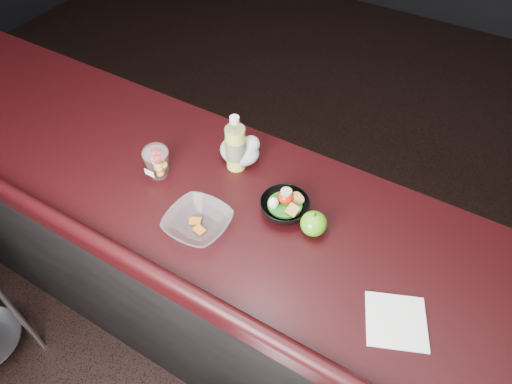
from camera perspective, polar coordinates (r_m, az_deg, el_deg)
counter at (r=1.91m, az=-1.26°, el=-11.72°), size 4.06×0.71×1.02m
lemonade_bottle at (r=1.56m, az=-2.56°, el=5.70°), size 0.07×0.07×0.22m
fruit_cup at (r=1.58m, az=-12.30°, el=3.83°), size 0.09×0.09×0.13m
green_apple at (r=1.41m, az=7.23°, el=-3.94°), size 0.08×0.08×0.09m
plastic_bag at (r=1.61m, az=-1.88°, el=5.24°), size 0.15×0.12×0.11m
snack_bowl at (r=1.46m, az=3.58°, el=-1.72°), size 0.19×0.19×0.09m
takeout_bowl at (r=1.43m, az=-7.28°, el=-3.81°), size 0.20×0.20×0.05m
paper_napkin at (r=1.32m, az=17.11°, el=-15.17°), size 0.21×0.21×0.00m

